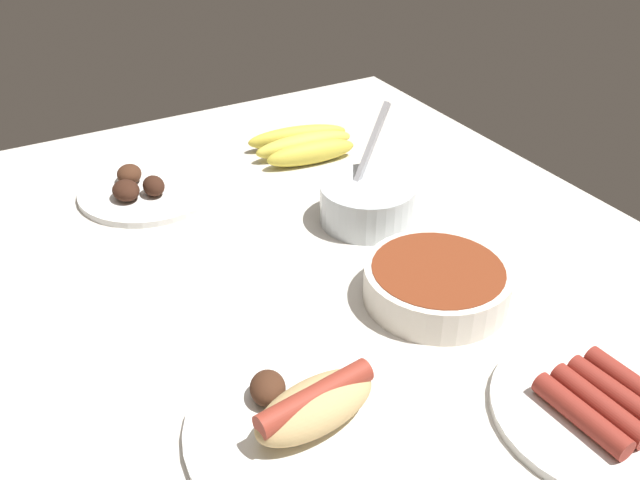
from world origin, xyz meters
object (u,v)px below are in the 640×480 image
object	(u,v)px
bowl_chili	(437,282)
plate_sausages	(605,408)
banana_bunch	(304,145)
plate_grilled_meat	(146,188)
bowl_coleslaw	(367,201)
plate_hotdog_assembled	(313,417)

from	to	relation	value
bowl_chili	plate_sausages	world-z (taller)	bowl_chili
banana_bunch	bowl_chili	bearing A→B (deg)	173.39
plate_grilled_meat	banana_bunch	xyz separation A→B (cm)	(0.20, -27.84, 0.94)
bowl_chili	plate_grilled_meat	size ratio (longest dim) A/B	0.82
bowl_coleslaw	plate_grilled_meat	bearing A→B (deg)	47.25
plate_sausages	bowl_coleslaw	bearing A→B (deg)	0.58
plate_hotdog_assembled	banana_bunch	xyz separation A→B (cm)	(54.22, -28.03, 0.22)
plate_sausages	plate_hotdog_assembled	bearing A→B (deg)	64.22
banana_bunch	bowl_coleslaw	bearing A→B (deg)	174.19
bowl_coleslaw	banana_bunch	xyz separation A→B (cm)	(23.71, -2.41, -1.35)
bowl_chili	plate_sausages	size ratio (longest dim) A/B	0.80
bowl_coleslaw	plate_sausages	size ratio (longest dim) A/B	0.69
plate_hotdog_assembled	plate_sausages	world-z (taller)	plate_hotdog_assembled
bowl_chili	bowl_coleslaw	xyz separation A→B (cm)	(19.73, -2.62, 0.72)
bowl_coleslaw	plate_sausages	world-z (taller)	bowl_coleslaw
plate_grilled_meat	plate_sausages	distance (cm)	71.45
plate_grilled_meat	bowl_coleslaw	xyz separation A→B (cm)	(-23.50, -25.43, 2.30)
plate_hotdog_assembled	bowl_coleslaw	xyz separation A→B (cm)	(30.52, -25.62, 1.57)
bowl_coleslaw	banana_bunch	bearing A→B (deg)	-5.81
bowl_chili	plate_grilled_meat	bearing A→B (deg)	27.81
plate_grilled_meat	banana_bunch	world-z (taller)	plate_grilled_meat
bowl_chili	plate_grilled_meat	world-z (taller)	bowl_chili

